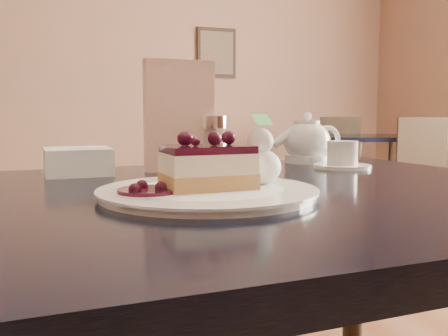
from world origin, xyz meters
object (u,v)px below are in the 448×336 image
object	(u,v)px
dessert_plate	(208,193)
cheesecake_slice	(208,168)
main_table	(197,244)
tea_set	(313,145)
bg_table_far_right	(375,206)

from	to	relation	value
dessert_plate	cheesecake_slice	bearing A→B (deg)	0.00
main_table	cheesecake_slice	distance (m)	0.14
cheesecake_slice	tea_set	size ratio (longest dim) A/B	0.50
bg_table_far_right	main_table	bearing A→B (deg)	-108.00
dessert_plate	cheesecake_slice	world-z (taller)	cheesecake_slice
main_table	dessert_plate	distance (m)	0.10
main_table	tea_set	xyz separation A→B (m)	(0.40, 0.32, 0.13)
main_table	dessert_plate	xyz separation A→B (m)	(0.00, -0.05, 0.09)
dessert_plate	cheesecake_slice	distance (m)	0.04
cheesecake_slice	tea_set	xyz separation A→B (m)	(0.40, 0.38, 0.00)
dessert_plate	bg_table_far_right	distance (m)	4.17
bg_table_far_right	cheesecake_slice	bearing A→B (deg)	-107.49
main_table	bg_table_far_right	distance (m)	4.12
tea_set	bg_table_far_right	world-z (taller)	tea_set
main_table	cheesecake_slice	world-z (taller)	cheesecake_slice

